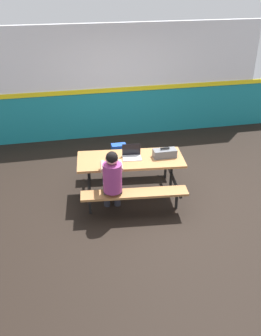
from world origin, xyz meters
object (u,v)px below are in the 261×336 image
object	(u,v)px
student_nearer	(112,177)
laptop_silver	(132,155)
toolbox_grey	(165,153)
picnic_table_main	(130,167)
backpack_dark	(119,154)

from	to	relation	value
student_nearer	laptop_silver	bearing A→B (deg)	51.90
laptop_silver	toolbox_grey	xyz separation A→B (m)	(0.57, -0.09, 0.02)
picnic_table_main	laptop_silver	distance (m)	0.22
student_nearer	toolbox_grey	world-z (taller)	student_nearer
backpack_dark	picnic_table_main	bearing A→B (deg)	-90.22
picnic_table_main	student_nearer	world-z (taller)	student_nearer
picnic_table_main	laptop_silver	bearing A→B (deg)	50.40
backpack_dark	laptop_silver	bearing A→B (deg)	-88.84
picnic_table_main	toolbox_grey	xyz separation A→B (m)	(0.59, -0.06, 0.24)
student_nearer	backpack_dark	distance (m)	1.86
student_nearer	backpack_dark	bearing A→B (deg)	76.76
picnic_table_main	laptop_silver	size ratio (longest dim) A/B	5.58
student_nearer	picnic_table_main	bearing A→B (deg)	52.00
laptop_silver	backpack_dark	world-z (taller)	laptop_silver
laptop_silver	toolbox_grey	distance (m)	0.57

